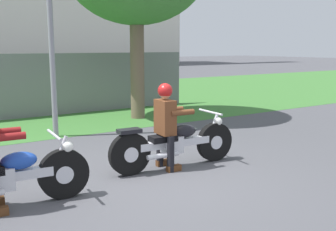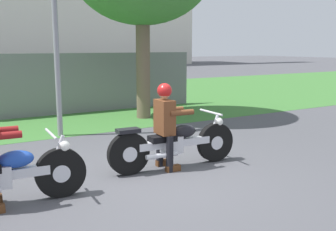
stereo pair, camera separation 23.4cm
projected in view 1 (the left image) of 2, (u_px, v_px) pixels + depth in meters
The scene contains 6 objects.
ground at pixel (156, 178), 6.07m from camera, with size 120.00×120.00×0.00m, color #4C4C51.
grass_verge at pixel (15, 104), 13.85m from camera, with size 60.00×12.00×0.01m, color #3D7533.
motorcycle_lead at pixel (175, 144), 6.57m from camera, with size 2.31×0.66×0.90m.
rider_lead at pixel (166, 119), 6.42m from camera, with size 0.57×0.48×1.42m.
motorcycle_follow at pixel (5, 178), 4.87m from camera, with size 2.13×0.66×0.89m.
fence_segment at pixel (84, 83), 12.03m from camera, with size 7.00×0.06×1.80m, color slate.
Camera 1 is at (-3.05, -4.96, 1.99)m, focal length 42.43 mm.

